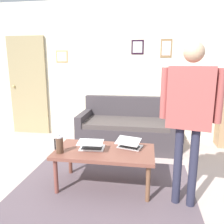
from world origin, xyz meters
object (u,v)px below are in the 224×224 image
Objects in this scene: laptop_center at (129,145)px; french_press at (60,144)px; couch at (127,130)px; interior_door at (28,86)px; coffee_table at (105,154)px; person_standing at (190,106)px; laptop_left at (92,146)px.

laptop_center is 0.85m from french_press.
interior_door is at bearing -12.49° from couch.
french_press is (-1.51, 2.10, -0.44)m from interior_door.
interior_door is at bearing -37.90° from laptop_center.
coffee_table is (0.14, 1.45, 0.12)m from couch.
interior_door is 3.65m from person_standing.
laptop_left is at bearing 133.90° from interior_door.
coffee_table is 3.58× the size of laptop_left.
interior_door is at bearing -54.15° from french_press.
laptop_center reaches higher than laptop_left.
couch is 1.46m from coffee_table.
couch is at bearing -111.88° from french_press.
interior_door is 5.80× the size of laptop_center.
laptop_left is (0.16, 0.00, 0.09)m from coffee_table.
coffee_table is 5.10× the size of french_press.
couch is 1.76m from french_press.
laptop_center is at bearing -163.96° from laptop_left.
interior_door reaches higher than french_press.
interior_door reaches higher than person_standing.
laptop_left reaches higher than coffee_table.
laptop_left is at bearing -154.29° from french_press.
laptop_left is at bearing 0.59° from coffee_table.
laptop_left is 1.25m from person_standing.
laptop_center is at bearing -29.88° from person_standing.
person_standing is (-1.43, 0.06, 0.52)m from french_press.
coffee_table is at bearing 136.31° from interior_door.
coffee_table is 0.19m from laptop_left.
laptop_left is at bearing -11.99° from person_standing.
person_standing is (-0.63, 0.36, 0.59)m from laptop_center.
french_press reaches higher than laptop_left.
person_standing is at bearing 168.01° from laptop_left.
coffee_table is at bearing -179.41° from laptop_left.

